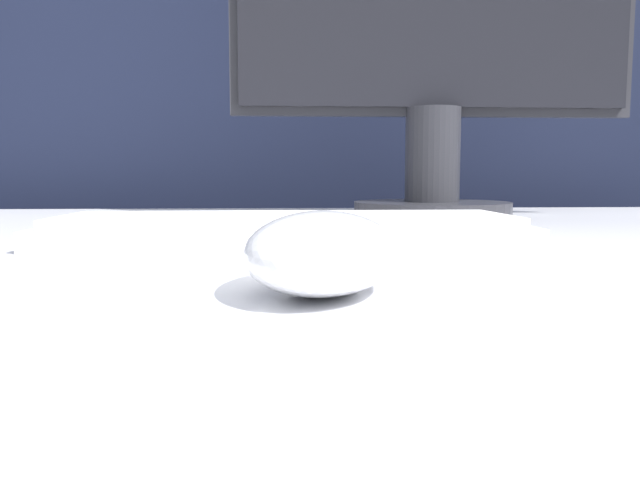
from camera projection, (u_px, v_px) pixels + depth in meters
partition_panel at (293, 282)px, 1.22m from camera, size 5.00×0.03×1.22m
computer_mouse_near at (324, 252)px, 0.31m from camera, size 0.10×0.13×0.04m
keyboard at (288, 229)px, 0.53m from camera, size 0.40×0.14×0.02m
monitor at (435, 19)px, 0.84m from camera, size 0.55×0.22×0.50m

